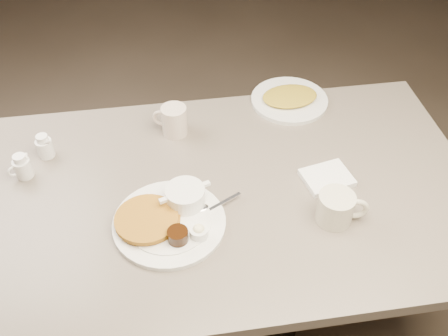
{
  "coord_description": "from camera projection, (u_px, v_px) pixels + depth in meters",
  "views": [
    {
      "loc": [
        -0.16,
        -1.03,
        1.85
      ],
      "look_at": [
        0.0,
        0.02,
        0.82
      ],
      "focal_mm": 41.23,
      "sensor_mm": 36.0,
      "label": 1
    }
  ],
  "objects": [
    {
      "name": "creamer_left",
      "position": [
        22.0,
        167.0,
        1.53
      ],
      "size": [
        0.07,
        0.06,
        0.08
      ],
      "color": "white",
      "rests_on": "diner_table"
    },
    {
      "name": "coffee_mug_far",
      "position": [
        174.0,
        120.0,
        1.66
      ],
      "size": [
        0.13,
        0.11,
        0.1
      ],
      "color": "beige",
      "rests_on": "diner_table"
    },
    {
      "name": "hash_plate",
      "position": [
        289.0,
        99.0,
        1.81
      ],
      "size": [
        0.3,
        0.3,
        0.04
      ],
      "color": "silver",
      "rests_on": "diner_table"
    },
    {
      "name": "coffee_mug_near",
      "position": [
        337.0,
        208.0,
        1.4
      ],
      "size": [
        0.15,
        0.12,
        0.09
      ],
      "color": "beige",
      "rests_on": "diner_table"
    },
    {
      "name": "diner_table",
      "position": [
        225.0,
        227.0,
        1.63
      ],
      "size": [
        1.5,
        0.9,
        0.75
      ],
      "color": "slate",
      "rests_on": "ground"
    },
    {
      "name": "main_plate",
      "position": [
        169.0,
        216.0,
        1.41
      ],
      "size": [
        0.41,
        0.4,
        0.07
      ],
      "color": "white",
      "rests_on": "diner_table"
    },
    {
      "name": "napkin",
      "position": [
        327.0,
        178.0,
        1.53
      ],
      "size": [
        0.16,
        0.14,
        0.02
      ],
      "color": "white",
      "rests_on": "diner_table"
    },
    {
      "name": "creamer_right",
      "position": [
        45.0,
        147.0,
        1.59
      ],
      "size": [
        0.07,
        0.07,
        0.08
      ],
      "color": "white",
      "rests_on": "diner_table"
    }
  ]
}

